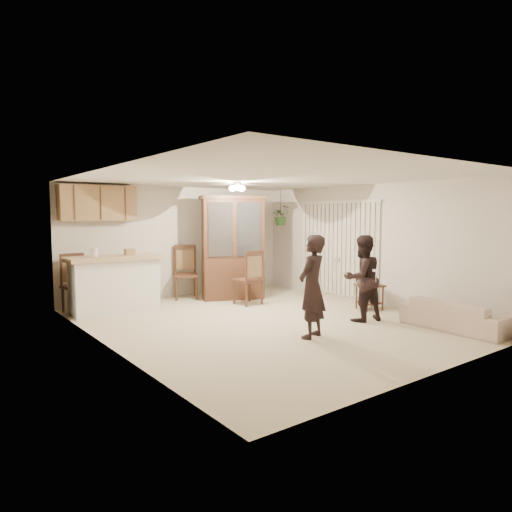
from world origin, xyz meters
TOP-DOWN VIEW (x-y plane):
  - floor at (0.00, 0.00)m, footprint 6.50×6.50m
  - ceiling at (0.00, 0.00)m, footprint 5.50×6.50m
  - wall_back at (0.00, 3.25)m, footprint 5.50×0.02m
  - wall_front at (0.00, -3.25)m, footprint 5.50×0.02m
  - wall_left at (-2.75, 0.00)m, footprint 0.02×6.50m
  - wall_right at (2.75, 0.00)m, footprint 0.02×6.50m
  - breakfast_bar at (-1.85, 2.35)m, footprint 1.60×0.55m
  - bar_top at (-1.85, 2.35)m, footprint 1.75×0.70m
  - upper_cabinets at (-1.90, 3.07)m, footprint 1.50×0.34m
  - vertical_blinds at (2.71, 0.90)m, footprint 0.06×2.30m
  - ceiling_fixture at (0.20, 1.20)m, footprint 0.36×0.36m
  - hanging_plant at (2.30, 2.40)m, footprint 0.43×0.37m
  - plant_cord at (2.30, 2.40)m, footprint 0.01×0.01m
  - sofa at (2.10, -2.27)m, footprint 0.78×1.89m
  - adult at (-0.10, -1.22)m, footprint 0.77×0.64m
  - child at (1.38, -0.94)m, footprint 0.74×0.63m
  - china_hutch at (0.77, 2.22)m, footprint 1.54×1.08m
  - side_table at (2.27, -0.38)m, footprint 0.56×0.56m
  - chair_bar at (-2.42, 2.77)m, footprint 0.57×0.57m
  - chair_hutch_left at (-0.07, 2.86)m, footprint 0.70×0.70m
  - chair_hutch_right at (0.66, 1.49)m, footprint 0.53×0.53m
  - controller_adult at (0.03, -1.56)m, footprint 0.09×0.14m
  - controller_child at (1.31, -1.29)m, footprint 0.06×0.14m

SIDE VIEW (x-z plane):
  - floor at x=0.00m, z-range 0.00..0.00m
  - side_table at x=2.27m, z-range -0.02..0.54m
  - chair_bar at x=-2.42m, z-range -0.25..0.88m
  - chair_hutch_right at x=0.66m, z-range -0.25..0.89m
  - chair_hutch_left at x=-0.07m, z-range -0.26..0.93m
  - sofa at x=2.10m, z-range 0.00..0.73m
  - breakfast_bar at x=-1.85m, z-range 0.00..1.00m
  - child at x=1.38m, z-range 0.00..1.35m
  - adult at x=-0.10m, z-range 0.00..1.80m
  - controller_child at x=1.31m, z-range 0.91..0.95m
  - bar_top at x=-1.85m, z-range 1.01..1.09m
  - vertical_blinds at x=2.71m, z-range 0.05..2.15m
  - china_hutch at x=0.77m, z-range -0.01..2.26m
  - controller_adult at x=0.03m, z-range 1.18..1.22m
  - wall_back at x=0.00m, z-range 0.00..2.50m
  - wall_front at x=0.00m, z-range 0.00..2.50m
  - wall_left at x=-2.75m, z-range 0.00..2.50m
  - wall_right at x=2.75m, z-range 0.00..2.50m
  - hanging_plant at x=2.30m, z-range 1.61..2.09m
  - upper_cabinets at x=-1.90m, z-range 1.75..2.45m
  - plant_cord at x=2.30m, z-range 1.85..2.50m
  - ceiling_fixture at x=0.20m, z-range 2.30..2.50m
  - ceiling at x=0.00m, z-range 2.49..2.51m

